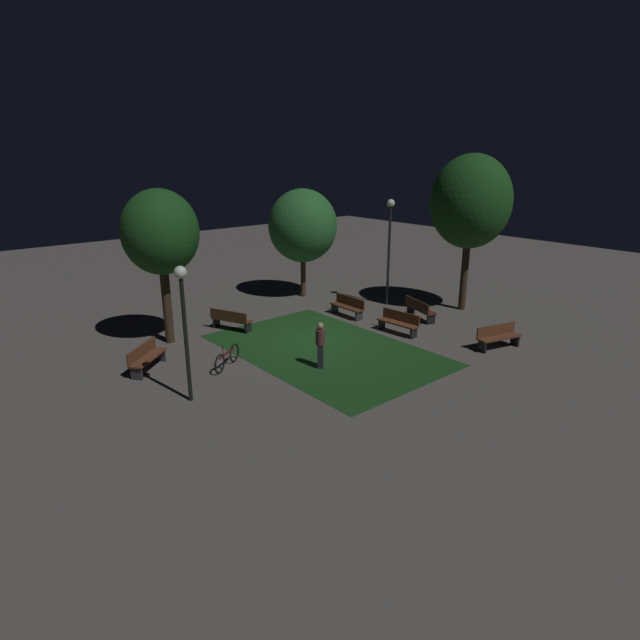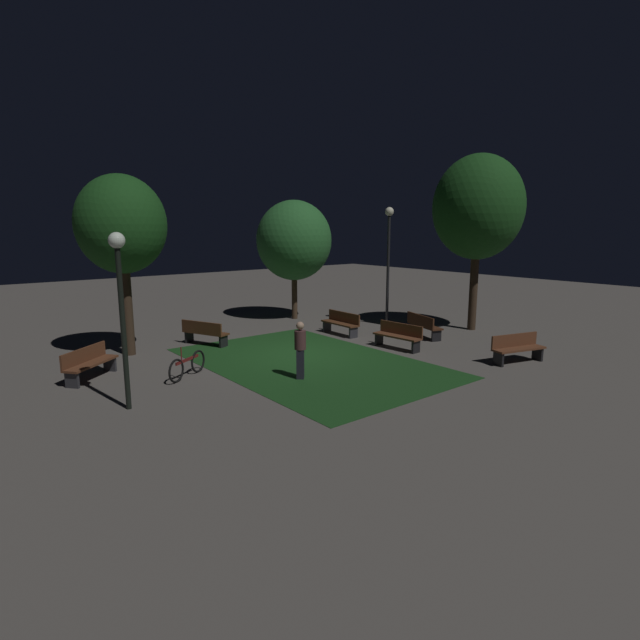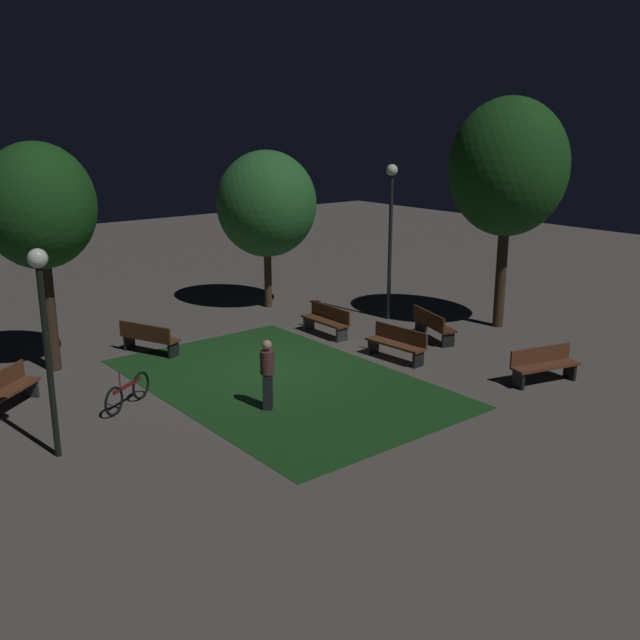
{
  "view_description": "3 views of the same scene",
  "coord_description": "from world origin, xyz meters",
  "px_view_note": "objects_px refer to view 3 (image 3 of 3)",
  "views": [
    {
      "loc": [
        -14.57,
        12.12,
        6.96
      ],
      "look_at": [
        -1.13,
        0.71,
        1.27
      ],
      "focal_mm": 29.06,
      "sensor_mm": 36.0,
      "label": 1
    },
    {
      "loc": [
        -12.85,
        9.48,
        4.13
      ],
      "look_at": [
        -0.21,
        -0.71,
        1.11
      ],
      "focal_mm": 27.86,
      "sensor_mm": 36.0,
      "label": 2
    },
    {
      "loc": [
        -14.53,
        10.06,
        6.19
      ],
      "look_at": [
        -1.12,
        -0.77,
        1.44
      ],
      "focal_mm": 40.14,
      "sensor_mm": 36.0,
      "label": 3
    }
  ],
  "objects_px": {
    "bench_by_lamp": "(5,389)",
    "tree_tall_center": "(38,208)",
    "bicycle": "(128,393)",
    "pedestrian": "(267,373)",
    "bench_corner": "(397,342)",
    "tree_left_canopy": "(267,204)",
    "lamp_post_plaza_west": "(391,217)",
    "bench_back_row": "(327,320)",
    "bench_path_side": "(543,364)",
    "lamp_post_near_wall": "(44,316)",
    "tree_near_wall": "(508,168)",
    "bench_front_left": "(148,337)",
    "bench_lawn_edge": "(432,324)"
  },
  "relations": [
    {
      "from": "bench_corner",
      "to": "bench_back_row",
      "type": "relative_size",
      "value": 1.01
    },
    {
      "from": "bench_front_left",
      "to": "bench_by_lamp",
      "type": "bearing_deg",
      "value": 111.83
    },
    {
      "from": "tree_near_wall",
      "to": "tree_tall_center",
      "type": "height_order",
      "value": "tree_near_wall"
    },
    {
      "from": "bench_path_side",
      "to": "lamp_post_plaza_west",
      "type": "distance_m",
      "value": 7.38
    },
    {
      "from": "tree_tall_center",
      "to": "lamp_post_plaza_west",
      "type": "distance_m",
      "value": 10.47
    },
    {
      "from": "bench_back_row",
      "to": "pedestrian",
      "type": "xyz_separation_m",
      "value": [
        -3.66,
        4.72,
        0.37
      ]
    },
    {
      "from": "bench_corner",
      "to": "lamp_post_near_wall",
      "type": "bearing_deg",
      "value": 90.35
    },
    {
      "from": "lamp_post_plaza_west",
      "to": "bicycle",
      "type": "height_order",
      "value": "lamp_post_plaza_west"
    },
    {
      "from": "bench_front_left",
      "to": "bench_path_side",
      "type": "relative_size",
      "value": 0.99
    },
    {
      "from": "tree_near_wall",
      "to": "pedestrian",
      "type": "height_order",
      "value": "tree_near_wall"
    },
    {
      "from": "lamp_post_near_wall",
      "to": "bicycle",
      "type": "distance_m",
      "value": 3.55
    },
    {
      "from": "bench_back_row",
      "to": "tree_left_canopy",
      "type": "height_order",
      "value": "tree_left_canopy"
    },
    {
      "from": "bench_by_lamp",
      "to": "lamp_post_near_wall",
      "type": "height_order",
      "value": "lamp_post_near_wall"
    },
    {
      "from": "bench_corner",
      "to": "lamp_post_near_wall",
      "type": "distance_m",
      "value": 9.51
    },
    {
      "from": "bench_back_row",
      "to": "bench_lawn_edge",
      "type": "relative_size",
      "value": 0.97
    },
    {
      "from": "bench_back_row",
      "to": "lamp_post_plaza_west",
      "type": "xyz_separation_m",
      "value": [
        0.16,
        -2.74,
        2.86
      ]
    },
    {
      "from": "bicycle",
      "to": "bench_corner",
      "type": "bearing_deg",
      "value": -101.19
    },
    {
      "from": "bench_corner",
      "to": "tree_left_canopy",
      "type": "xyz_separation_m",
      "value": [
        6.96,
        -0.62,
        3.08
      ]
    },
    {
      "from": "lamp_post_plaza_west",
      "to": "bench_front_left",
      "type": "bearing_deg",
      "value": 78.88
    },
    {
      "from": "tree_left_canopy",
      "to": "pedestrian",
      "type": "height_order",
      "value": "tree_left_canopy"
    },
    {
      "from": "bench_corner",
      "to": "bench_back_row",
      "type": "xyz_separation_m",
      "value": [
        3.0,
        -0.0,
        0.0
      ]
    },
    {
      "from": "tree_tall_center",
      "to": "lamp_post_plaza_west",
      "type": "relative_size",
      "value": 1.17
    },
    {
      "from": "tree_left_canopy",
      "to": "tree_tall_center",
      "type": "xyz_separation_m",
      "value": [
        -1.95,
        8.14,
        0.64
      ]
    },
    {
      "from": "bench_corner",
      "to": "bench_back_row",
      "type": "bearing_deg",
      "value": -0.0
    },
    {
      "from": "lamp_post_plaza_west",
      "to": "bench_corner",
      "type": "bearing_deg",
      "value": 139.02
    },
    {
      "from": "bench_back_row",
      "to": "bench_path_side",
      "type": "height_order",
      "value": "same"
    },
    {
      "from": "bench_lawn_edge",
      "to": "bicycle",
      "type": "bearing_deg",
      "value": 85.28
    },
    {
      "from": "tree_tall_center",
      "to": "bicycle",
      "type": "relative_size",
      "value": 3.91
    },
    {
      "from": "bicycle",
      "to": "pedestrian",
      "type": "relative_size",
      "value": 0.92
    },
    {
      "from": "tree_tall_center",
      "to": "bench_by_lamp",
      "type": "bearing_deg",
      "value": 138.93
    },
    {
      "from": "tree_left_canopy",
      "to": "tree_tall_center",
      "type": "bearing_deg",
      "value": 103.5
    },
    {
      "from": "bench_front_left",
      "to": "bench_by_lamp",
      "type": "xyz_separation_m",
      "value": [
        -1.72,
        4.29,
        0.0
      ]
    },
    {
      "from": "bench_back_row",
      "to": "bench_corner",
      "type": "bearing_deg",
      "value": 180.0
    },
    {
      "from": "bench_back_row",
      "to": "bench_front_left",
      "type": "distance_m",
      "value": 5.29
    },
    {
      "from": "bench_corner",
      "to": "bicycle",
      "type": "height_order",
      "value": "bicycle"
    },
    {
      "from": "tree_near_wall",
      "to": "lamp_post_plaza_west",
      "type": "xyz_separation_m",
      "value": [
        2.81,
        2.08,
        -1.57
      ]
    },
    {
      "from": "bicycle",
      "to": "pedestrian",
      "type": "height_order",
      "value": "pedestrian"
    },
    {
      "from": "bench_front_left",
      "to": "tree_tall_center",
      "type": "bearing_deg",
      "value": 82.69
    },
    {
      "from": "bicycle",
      "to": "pedestrian",
      "type": "distance_m",
      "value": 3.21
    },
    {
      "from": "bench_back_row",
      "to": "bicycle",
      "type": "relative_size",
      "value": 1.22
    },
    {
      "from": "tree_tall_center",
      "to": "lamp_post_plaza_west",
      "type": "bearing_deg",
      "value": -100.19
    },
    {
      "from": "bench_by_lamp",
      "to": "lamp_post_plaza_west",
      "type": "height_order",
      "value": "lamp_post_plaza_west"
    },
    {
      "from": "bench_front_left",
      "to": "bench_path_side",
      "type": "xyz_separation_m",
      "value": [
        -8.22,
        -6.54,
        0.0
      ]
    },
    {
      "from": "tree_left_canopy",
      "to": "lamp_post_near_wall",
      "type": "relative_size",
      "value": 1.32
    },
    {
      "from": "tree_near_wall",
      "to": "pedestrian",
      "type": "relative_size",
      "value": 4.34
    },
    {
      "from": "bench_corner",
      "to": "tree_tall_center",
      "type": "xyz_separation_m",
      "value": [
        5.01,
        7.52,
        3.72
      ]
    },
    {
      "from": "lamp_post_near_wall",
      "to": "bench_by_lamp",
      "type": "bearing_deg",
      "value": 1.42
    },
    {
      "from": "bench_by_lamp",
      "to": "tree_tall_center",
      "type": "relative_size",
      "value": 0.29
    },
    {
      "from": "pedestrian",
      "to": "tree_near_wall",
      "type": "bearing_deg",
      "value": -83.92
    },
    {
      "from": "bench_back_row",
      "to": "bicycle",
      "type": "xyz_separation_m",
      "value": [
        -1.59,
        7.12,
        -0.14
      ]
    }
  ]
}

